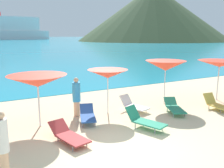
{
  "coord_description": "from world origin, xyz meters",
  "views": [
    {
      "loc": [
        -3.62,
        -6.23,
        3.5
      ],
      "look_at": [
        1.91,
        3.86,
        1.2
      ],
      "focal_mm": 39.49,
      "sensor_mm": 36.0,
      "label": 1
    }
  ],
  "objects_px": {
    "umbrella_5": "(219,64)",
    "cruise_ship": "(10,29)",
    "lounge_chair_8": "(174,107)",
    "lounge_chair_1": "(133,105)",
    "beachgoer_1": "(76,96)",
    "umbrella_3": "(108,74)",
    "lounge_chair_5": "(88,115)",
    "lounge_chair_0": "(216,104)",
    "beachgoer_0": "(2,142)",
    "lounge_chair_3": "(68,135)",
    "umbrella_4": "(166,66)",
    "lounge_chair_4": "(144,120)",
    "umbrella_2": "(38,81)"
  },
  "relations": [
    {
      "from": "beachgoer_0",
      "to": "lounge_chair_1",
      "type": "bearing_deg",
      "value": 159.61
    },
    {
      "from": "umbrella_5",
      "to": "beachgoer_0",
      "type": "xyz_separation_m",
      "value": [
        -11.02,
        -2.5,
        -1.07
      ]
    },
    {
      "from": "umbrella_3",
      "to": "lounge_chair_0",
      "type": "distance_m",
      "value": 5.42
    },
    {
      "from": "lounge_chair_1",
      "to": "lounge_chair_8",
      "type": "distance_m",
      "value": 1.87
    },
    {
      "from": "umbrella_2",
      "to": "umbrella_5",
      "type": "bearing_deg",
      "value": -3.5
    },
    {
      "from": "lounge_chair_8",
      "to": "beachgoer_0",
      "type": "height_order",
      "value": "beachgoer_0"
    },
    {
      "from": "umbrella_2",
      "to": "beachgoer_0",
      "type": "bearing_deg",
      "value": -116.96
    },
    {
      "from": "lounge_chair_1",
      "to": "lounge_chair_0",
      "type": "bearing_deg",
      "value": -42.23
    },
    {
      "from": "lounge_chair_8",
      "to": "lounge_chair_1",
      "type": "bearing_deg",
      "value": 166.37
    },
    {
      "from": "umbrella_5",
      "to": "lounge_chair_3",
      "type": "distance_m",
      "value": 9.22
    },
    {
      "from": "umbrella_4",
      "to": "lounge_chair_8",
      "type": "height_order",
      "value": "umbrella_4"
    },
    {
      "from": "beachgoer_1",
      "to": "beachgoer_0",
      "type": "bearing_deg",
      "value": 1.36
    },
    {
      "from": "umbrella_3",
      "to": "lounge_chair_8",
      "type": "relative_size",
      "value": 1.13
    },
    {
      "from": "umbrella_3",
      "to": "cruise_ship",
      "type": "distance_m",
      "value": 194.3
    },
    {
      "from": "lounge_chair_8",
      "to": "cruise_ship",
      "type": "height_order",
      "value": "cruise_ship"
    },
    {
      "from": "beachgoer_0",
      "to": "beachgoer_1",
      "type": "xyz_separation_m",
      "value": [
        3.28,
        3.59,
        -0.02
      ]
    },
    {
      "from": "umbrella_2",
      "to": "beachgoer_1",
      "type": "bearing_deg",
      "value": 16.79
    },
    {
      "from": "cruise_ship",
      "to": "umbrella_3",
      "type": "bearing_deg",
      "value": -101.5
    },
    {
      "from": "umbrella_2",
      "to": "lounge_chair_1",
      "type": "bearing_deg",
      "value": -0.74
    },
    {
      "from": "umbrella_5",
      "to": "umbrella_3",
      "type": "bearing_deg",
      "value": 172.95
    },
    {
      "from": "lounge_chair_4",
      "to": "beachgoer_1",
      "type": "xyz_separation_m",
      "value": [
        -1.72,
        2.63,
        0.57
      ]
    },
    {
      "from": "lounge_chair_3",
      "to": "lounge_chair_8",
      "type": "height_order",
      "value": "lounge_chair_3"
    },
    {
      "from": "lounge_chair_1",
      "to": "lounge_chair_3",
      "type": "relative_size",
      "value": 0.86
    },
    {
      "from": "umbrella_4",
      "to": "lounge_chair_4",
      "type": "bearing_deg",
      "value": -141.88
    },
    {
      "from": "umbrella_5",
      "to": "cruise_ship",
      "type": "bearing_deg",
      "value": 86.31
    },
    {
      "from": "beachgoer_1",
      "to": "lounge_chair_1",
      "type": "bearing_deg",
      "value": 121.28
    },
    {
      "from": "lounge_chair_5",
      "to": "beachgoer_1",
      "type": "distance_m",
      "value": 1.17
    },
    {
      "from": "beachgoer_1",
      "to": "lounge_chair_3",
      "type": "bearing_deg",
      "value": 17.06
    },
    {
      "from": "lounge_chair_0",
      "to": "beachgoer_0",
      "type": "height_order",
      "value": "beachgoer_0"
    },
    {
      "from": "umbrella_4",
      "to": "umbrella_5",
      "type": "distance_m",
      "value": 3.15
    },
    {
      "from": "lounge_chair_3",
      "to": "lounge_chair_4",
      "type": "bearing_deg",
      "value": -18.54
    },
    {
      "from": "umbrella_3",
      "to": "umbrella_5",
      "type": "height_order",
      "value": "umbrella_5"
    },
    {
      "from": "umbrella_2",
      "to": "beachgoer_0",
      "type": "distance_m",
      "value": 3.56
    },
    {
      "from": "beachgoer_0",
      "to": "cruise_ship",
      "type": "xyz_separation_m",
      "value": [
        23.54,
        196.58,
        6.61
      ]
    },
    {
      "from": "lounge_chair_1",
      "to": "cruise_ship",
      "type": "bearing_deg",
      "value": 68.18
    },
    {
      "from": "umbrella_4",
      "to": "beachgoer_0",
      "type": "xyz_separation_m",
      "value": [
        -7.97,
        -3.3,
        -1.06
      ]
    },
    {
      "from": "lounge_chair_4",
      "to": "beachgoer_0",
      "type": "relative_size",
      "value": 0.99
    },
    {
      "from": "lounge_chair_1",
      "to": "lounge_chair_4",
      "type": "bearing_deg",
      "value": -129.66
    },
    {
      "from": "lounge_chair_3",
      "to": "beachgoer_0",
      "type": "bearing_deg",
      "value": -164.81
    },
    {
      "from": "umbrella_3",
      "to": "cruise_ship",
      "type": "relative_size",
      "value": 0.03
    },
    {
      "from": "umbrella_5",
      "to": "lounge_chair_5",
      "type": "bearing_deg",
      "value": 179.34
    },
    {
      "from": "umbrella_4",
      "to": "lounge_chair_4",
      "type": "relative_size",
      "value": 1.33
    },
    {
      "from": "lounge_chair_4",
      "to": "lounge_chair_8",
      "type": "relative_size",
      "value": 0.96
    },
    {
      "from": "umbrella_2",
      "to": "lounge_chair_5",
      "type": "bearing_deg",
      "value": -15.3
    },
    {
      "from": "lounge_chair_4",
      "to": "lounge_chair_8",
      "type": "height_order",
      "value": "lounge_chair_4"
    },
    {
      "from": "umbrella_5",
      "to": "beachgoer_1",
      "type": "bearing_deg",
      "value": 171.93
    },
    {
      "from": "lounge_chair_8",
      "to": "lounge_chair_4",
      "type": "bearing_deg",
      "value": -134.79
    },
    {
      "from": "umbrella_2",
      "to": "cruise_ship",
      "type": "relative_size",
      "value": 0.04
    },
    {
      "from": "lounge_chair_1",
      "to": "beachgoer_1",
      "type": "relative_size",
      "value": 0.9
    },
    {
      "from": "lounge_chair_8",
      "to": "cruise_ship",
      "type": "xyz_separation_m",
      "value": [
        16.18,
        194.71,
        7.28
      ]
    }
  ]
}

